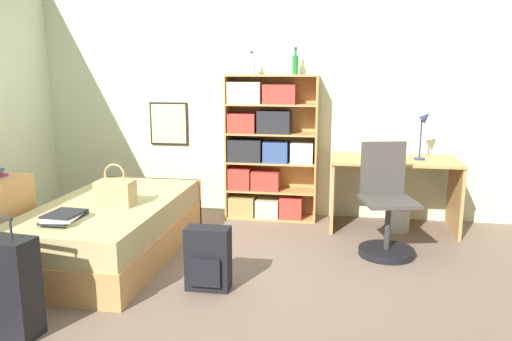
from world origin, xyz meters
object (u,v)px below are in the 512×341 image
Objects in this scene: bed at (113,228)px; desk_chair at (386,218)px; desk at (393,180)px; bookcase at (265,150)px; backpack at (208,259)px; handbag at (115,192)px; bottle_green at (251,66)px; book_stack_on_bed at (64,217)px; waste_bin at (398,219)px; desk_lamp at (424,126)px; bottle_brown at (295,64)px.

desk_chair is at bearing 10.42° from bed.
desk is at bearing 80.30° from desk_chair.
backpack is (-0.14, -1.85, -0.51)m from bookcase.
bottle_green is (0.88, 1.42, 1.03)m from handbag.
handbag is 0.23× the size of bookcase.
book_stack_on_bed is 1.11m from backpack.
book_stack_on_bed is 0.30× the size of desk.
bookcase is 6.65× the size of waste_bin.
bottle_green is 1.81m from desk_lamp.
bottle_green is 0.50× the size of backpack.
waste_bin is at bearing -9.68° from bookcase.
book_stack_on_bed reaches higher than backpack.
desk_lamp reaches higher than desk_chair.
desk_chair is (2.40, 1.02, -0.20)m from book_stack_on_bed.
bookcase reaches higher than bed.
bottle_green reaches higher than backpack.
desk_lamp is at bearing 18.59° from waste_bin.
desk is at bearing -5.88° from bottle_green.
desk_chair is 4.20× the size of waste_bin.
bookcase is 3.14× the size of desk_lamp.
bed is 0.66m from book_stack_on_bed.
desk_lamp is 2.54m from backpack.
handbag is at bearing -132.25° from bottle_brown.
bed is 2.71m from desk.
backpack is (0.99, -0.53, -0.01)m from bed.
backpack is at bearing -25.13° from handbag.
desk is 2.64× the size of backpack.
desk_lamp reaches higher than bed.
desk_lamp reaches higher than desk.
bottle_green reaches higher than desk.
desk_lamp is at bearing -8.58° from bottle_brown.
bottle_green is 1.02× the size of waste_bin.
book_stack_on_bed is 3.10m from waste_bin.
desk_lamp is (1.72, -0.15, -0.57)m from bottle_green.
bottle_brown is at bearing 5.08° from bookcase.
waste_bin is (1.51, 1.62, -0.11)m from backpack.
desk reaches higher than book_stack_on_bed.
desk is at bearing 34.73° from book_stack_on_bed.
desk is 0.76m from desk_chair.
desk_lamp reaches higher than backpack.
desk reaches higher than backpack.
desk_chair is 0.71m from waste_bin.
bottle_brown is 0.22× the size of desk.
bottle_brown reaches higher than bottle_green.
bed is at bearing -169.58° from desk_chair.
bottle_green reaches higher than bed.
book_stack_on_bed is at bearing -122.25° from bookcase.
bookcase is 0.89m from bottle_green.
book_stack_on_bed reaches higher than waste_bin.
backpack is at bearing -132.94° from waste_bin.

